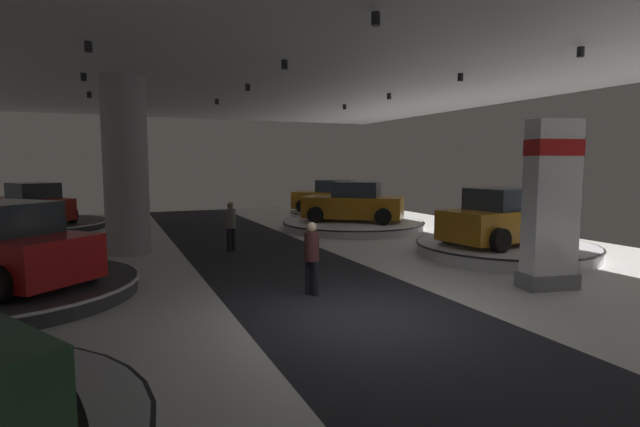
# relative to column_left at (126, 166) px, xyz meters

# --- Properties ---
(ground) EXTENTS (24.00, 44.00, 0.06)m
(ground) POSITION_rel_column_left_xyz_m (3.73, -8.62, -2.77)
(ground) COLOR silver
(ceiling_with_spotlights) EXTENTS (24.00, 44.00, 0.39)m
(ceiling_with_spotlights) POSITION_rel_column_left_xyz_m (3.73, -8.62, 2.80)
(ceiling_with_spotlights) COLOR silver
(column_left) EXTENTS (1.34, 1.34, 5.50)m
(column_left) POSITION_rel_column_left_xyz_m (0.00, 0.00, 0.00)
(column_left) COLOR #ADADB2
(column_left) RESTS_ON ground
(brand_sign_pylon) EXTENTS (1.37, 0.89, 3.80)m
(brand_sign_pylon) POSITION_rel_column_left_xyz_m (8.56, -8.45, -0.78)
(brand_sign_pylon) COLOR slate
(brand_sign_pylon) RESTS_ON ground
(display_platform_mid_left) EXTENTS (5.54, 5.54, 0.34)m
(display_platform_mid_left) POSITION_rel_column_left_xyz_m (-2.70, -4.48, -2.56)
(display_platform_mid_left) COLOR #333338
(display_platform_mid_left) RESTS_ON ground
(display_platform_mid_right) EXTENTS (5.43, 5.43, 0.38)m
(display_platform_mid_right) POSITION_rel_column_left_xyz_m (10.66, -5.02, -2.54)
(display_platform_mid_right) COLOR silver
(display_platform_mid_right) RESTS_ON ground
(display_car_mid_right) EXTENTS (4.38, 2.59, 1.71)m
(display_car_mid_right) POSITION_rel_column_left_xyz_m (10.63, -5.02, -1.61)
(display_car_mid_right) COLOR #B77519
(display_car_mid_right) RESTS_ON display_platform_mid_right
(display_platform_deep_left) EXTENTS (5.99, 5.99, 0.30)m
(display_platform_deep_left) POSITION_rel_column_left_xyz_m (-3.56, 7.77, -2.58)
(display_platform_deep_left) COLOR #333338
(display_platform_deep_left) RESTS_ON ground
(display_car_deep_left) EXTENTS (3.63, 4.55, 1.71)m
(display_car_deep_left) POSITION_rel_column_left_xyz_m (-3.54, 7.74, -1.68)
(display_car_deep_left) COLOR maroon
(display_car_deep_left) RESTS_ON display_platform_deep_left
(display_platform_deep_right) EXTENTS (4.58, 4.58, 0.23)m
(display_platform_deep_right) POSITION_rel_column_left_xyz_m (10.67, 7.61, -2.62)
(display_platform_deep_right) COLOR silver
(display_platform_deep_right) RESTS_ON ground
(display_car_deep_right) EXTENTS (4.47, 3.90, 1.71)m
(display_car_deep_right) POSITION_rel_column_left_xyz_m (10.69, 7.59, -1.76)
(display_car_deep_right) COLOR #B77519
(display_car_deep_right) RESTS_ON display_platform_deep_right
(display_platform_far_right) EXTENTS (6.12, 6.12, 0.34)m
(display_platform_far_right) POSITION_rel_column_left_xyz_m (9.15, 2.22, -2.56)
(display_platform_far_right) COLOR silver
(display_platform_far_right) RESTS_ON ground
(display_car_far_right) EXTENTS (4.40, 4.03, 1.71)m
(display_car_far_right) POSITION_rel_column_left_xyz_m (9.17, 2.20, -1.65)
(display_car_far_right) COLOR #B77519
(display_car_far_right) RESTS_ON display_platform_far_right
(visitor_walking_near) EXTENTS (0.32, 0.32, 1.59)m
(visitor_walking_near) POSITION_rel_column_left_xyz_m (3.05, -0.94, -1.84)
(visitor_walking_near) COLOR black
(visitor_walking_near) RESTS_ON ground
(visitor_walking_far) EXTENTS (0.32, 0.32, 1.59)m
(visitor_walking_far) POSITION_rel_column_left_xyz_m (3.42, -6.83, -1.84)
(visitor_walking_far) COLOR black
(visitor_walking_far) RESTS_ON ground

